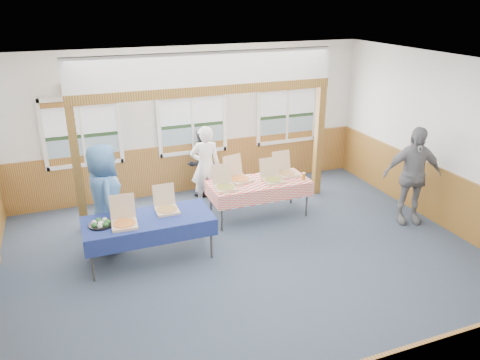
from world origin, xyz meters
The scene contains 27 objects.
floor centered at (0.00, 0.00, 0.00)m, with size 8.00×8.00×0.00m, color #2C3648.
ceiling centered at (0.00, 0.00, 3.20)m, with size 8.00×8.00×0.00m, color white.
wall_back centered at (0.00, 3.50, 1.60)m, with size 8.00×8.00×0.00m, color silver.
wall_front centered at (0.00, -3.50, 1.60)m, with size 8.00×8.00×0.00m, color silver.
wall_right centered at (4.00, 0.00, 1.60)m, with size 8.00×8.00×0.00m, color silver.
wainscot_back centered at (0.00, 3.48, 0.55)m, with size 7.98×0.05×1.10m, color brown.
wainscot_right centered at (3.98, 0.00, 0.55)m, with size 0.05×6.98×1.10m, color brown.
window_left centered at (-2.30, 3.46, 1.68)m, with size 1.56×0.10×1.46m.
window_mid centered at (0.00, 3.46, 1.68)m, with size 1.56×0.10×1.46m.
window_right centered at (2.30, 3.46, 1.68)m, with size 1.56×0.10×1.46m.
post_left centered at (-2.50, 2.30, 1.20)m, with size 0.15×0.15×2.40m, color brown.
post_right centered at (2.50, 2.30, 1.20)m, with size 0.15×0.15×2.40m, color brown.
cross_beam centered at (0.00, 2.30, 2.49)m, with size 5.15×0.18×0.18m, color brown.
table_left centered at (-1.53, 0.82, 0.71)m, with size 2.25×1.36×0.76m.
table_right centered at (0.82, 1.65, 0.70)m, with size 2.11×1.26×0.76m.
pizza_box_a centered at (-1.92, 0.71, 0.82)m, with size 0.43×0.52×0.43m.
pizza_box_b centered at (-1.18, 0.98, 0.82)m, with size 0.38×0.46×0.41m.
pizza_box_c centered at (0.07, 1.55, 0.82)m, with size 0.39×0.47×0.42m.
pizza_box_d centered at (0.46, 1.84, 0.83)m, with size 0.52×0.59×0.46m.
pizza_box_e centered at (1.07, 1.57, 0.82)m, with size 0.39×0.47×0.41m.
pizza_box_f centered at (1.47, 1.79, 0.82)m, with size 0.42×0.51×0.44m.
veggie_tray centered at (-2.28, 0.82, 0.79)m, with size 0.39×0.39×0.09m.
drink_glass centered at (1.67, 1.40, 0.83)m, with size 0.07×0.07×0.15m, color #A26D1B.
woman_white centered at (0.01, 2.58, 0.86)m, with size 0.63×0.41×1.72m, color white.
woman_black centered at (0.08, 3.10, 0.75)m, with size 0.73×0.57×1.51m, color black.
man_blue centered at (-2.12, 1.50, 0.95)m, with size 0.92×0.60×1.89m, color #3D689A.
person_grey centered at (3.46, 0.41, 0.96)m, with size 1.13×0.47×1.92m, color slate.
Camera 1 is at (-2.60, -6.17, 4.19)m, focal length 35.00 mm.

